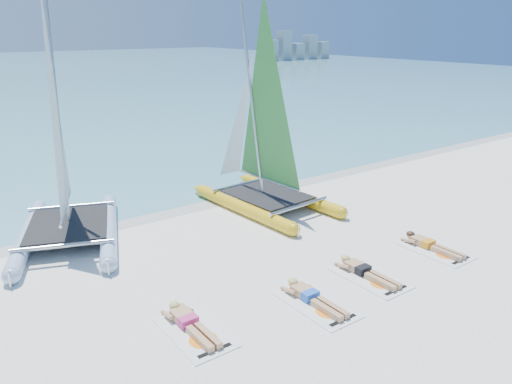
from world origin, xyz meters
The scene contains 13 objects.
ground centered at (0.00, 0.00, 0.00)m, with size 140.00×140.00×0.00m, color white.
wet_sand_strip centered at (0.00, 5.50, 0.00)m, with size 140.00×1.40×0.01m, color beige.
distant_skyline centered at (53.71, 62.00, 1.94)m, with size 14.00×2.00×5.00m.
catamaran_blue centered at (-2.98, 5.12, 2.18)m, with size 4.29×5.91×7.30m.
catamaran_yellow centered at (2.99, 4.35, 2.21)m, with size 2.80×5.58×7.01m.
towel_a centered at (-2.42, -0.98, 0.01)m, with size 1.00×1.85×0.02m, color white.
sunbather_a centered at (-2.42, -0.78, 0.12)m, with size 0.37×1.73×0.26m.
towel_b centered at (0.19, -1.65, 0.01)m, with size 1.00×1.85×0.02m, color white.
sunbather_b centered at (0.19, -1.46, 0.12)m, with size 0.37×1.73×0.26m.
towel_c centered at (2.01, -1.49, 0.01)m, with size 1.00×1.85×0.02m, color white.
sunbather_c centered at (2.01, -1.30, 0.12)m, with size 0.37×1.73×0.26m.
towel_d centered at (4.56, -1.48, 0.01)m, with size 1.00×1.85×0.02m, color white.
sunbather_d centered at (4.56, -1.29, 0.12)m, with size 0.37×1.73×0.26m.
Camera 1 is at (-6.34, -8.40, 5.63)m, focal length 35.00 mm.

